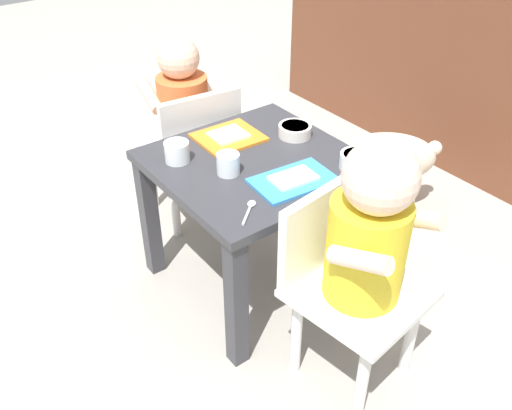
{
  "coord_description": "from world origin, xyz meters",
  "views": [
    {
      "loc": [
        1.04,
        -0.78,
        1.19
      ],
      "look_at": [
        0.0,
        0.0,
        0.27
      ],
      "focal_mm": 39.61,
      "sensor_mm": 36.0,
      "label": 1
    }
  ],
  "objects_px": {
    "dog": "(376,159)",
    "water_cup_left": "(177,153)",
    "spoon_by_left_tray": "(249,209)",
    "food_tray_left": "(229,137)",
    "water_cup_right": "(228,165)",
    "food_tray_right": "(293,180)",
    "dining_table": "(256,185)",
    "cereal_bowl_left_side": "(295,130)",
    "seated_child_right": "(364,240)",
    "seated_child_left": "(185,113)",
    "veggie_bowl_far": "(357,160)"
  },
  "relations": [
    {
      "from": "water_cup_right",
      "to": "veggie_bowl_far",
      "type": "bearing_deg",
      "value": 57.71
    },
    {
      "from": "seated_child_left",
      "to": "water_cup_right",
      "type": "relative_size",
      "value": 10.55
    },
    {
      "from": "seated_child_right",
      "to": "dog",
      "type": "xyz_separation_m",
      "value": [
        -0.47,
        0.58,
        -0.22
      ]
    },
    {
      "from": "seated_child_right",
      "to": "veggie_bowl_far",
      "type": "bearing_deg",
      "value": 138.01
    },
    {
      "from": "food_tray_right",
      "to": "spoon_by_left_tray",
      "type": "height_order",
      "value": "food_tray_right"
    },
    {
      "from": "dog",
      "to": "food_tray_left",
      "type": "relative_size",
      "value": 2.36
    },
    {
      "from": "dining_table",
      "to": "food_tray_right",
      "type": "relative_size",
      "value": 2.36
    },
    {
      "from": "food_tray_left",
      "to": "water_cup_right",
      "type": "bearing_deg",
      "value": -34.71
    },
    {
      "from": "seated_child_left",
      "to": "dining_table",
      "type": "bearing_deg",
      "value": -3.55
    },
    {
      "from": "veggie_bowl_far",
      "to": "dining_table",
      "type": "bearing_deg",
      "value": -135.48
    },
    {
      "from": "veggie_bowl_far",
      "to": "food_tray_left",
      "type": "bearing_deg",
      "value": -152.05
    },
    {
      "from": "food_tray_right",
      "to": "spoon_by_left_tray",
      "type": "bearing_deg",
      "value": -78.38
    },
    {
      "from": "food_tray_right",
      "to": "cereal_bowl_left_side",
      "type": "height_order",
      "value": "cereal_bowl_left_side"
    },
    {
      "from": "dining_table",
      "to": "food_tray_left",
      "type": "relative_size",
      "value": 2.82
    },
    {
      "from": "food_tray_left",
      "to": "water_cup_right",
      "type": "relative_size",
      "value": 3.03
    },
    {
      "from": "food_tray_right",
      "to": "water_cup_right",
      "type": "relative_size",
      "value": 3.62
    },
    {
      "from": "seated_child_left",
      "to": "food_tray_left",
      "type": "relative_size",
      "value": 3.47
    },
    {
      "from": "seated_child_right",
      "to": "water_cup_right",
      "type": "xyz_separation_m",
      "value": [
        -0.41,
        -0.08,
        0.02
      ]
    },
    {
      "from": "seated_child_left",
      "to": "water_cup_right",
      "type": "bearing_deg",
      "value": -16.12
    },
    {
      "from": "seated_child_right",
      "to": "veggie_bowl_far",
      "type": "height_order",
      "value": "seated_child_right"
    },
    {
      "from": "dining_table",
      "to": "seated_child_left",
      "type": "height_order",
      "value": "seated_child_left"
    },
    {
      "from": "veggie_bowl_far",
      "to": "cereal_bowl_left_side",
      "type": "relative_size",
      "value": 0.97
    },
    {
      "from": "dining_table",
      "to": "seated_child_right",
      "type": "relative_size",
      "value": 0.77
    },
    {
      "from": "water_cup_left",
      "to": "water_cup_right",
      "type": "height_order",
      "value": "same"
    },
    {
      "from": "water_cup_right",
      "to": "cereal_bowl_left_side",
      "type": "distance_m",
      "value": 0.27
    },
    {
      "from": "seated_child_right",
      "to": "water_cup_right",
      "type": "distance_m",
      "value": 0.41
    },
    {
      "from": "dog",
      "to": "water_cup_left",
      "type": "height_order",
      "value": "water_cup_left"
    },
    {
      "from": "food_tray_right",
      "to": "food_tray_left",
      "type": "bearing_deg",
      "value": -180.0
    },
    {
      "from": "food_tray_left",
      "to": "cereal_bowl_left_side",
      "type": "bearing_deg",
      "value": 58.15
    },
    {
      "from": "seated_child_left",
      "to": "water_cup_left",
      "type": "height_order",
      "value": "seated_child_left"
    },
    {
      "from": "water_cup_left",
      "to": "veggie_bowl_far",
      "type": "height_order",
      "value": "water_cup_left"
    },
    {
      "from": "seated_child_left",
      "to": "cereal_bowl_left_side",
      "type": "xyz_separation_m",
      "value": [
        0.37,
        0.15,
        0.05
      ]
    },
    {
      "from": "seated_child_right",
      "to": "spoon_by_left_tray",
      "type": "relative_size",
      "value": 7.94
    },
    {
      "from": "cereal_bowl_left_side",
      "to": "food_tray_left",
      "type": "bearing_deg",
      "value": -121.85
    },
    {
      "from": "seated_child_left",
      "to": "cereal_bowl_left_side",
      "type": "relative_size",
      "value": 6.68
    },
    {
      "from": "dog",
      "to": "spoon_by_left_tray",
      "type": "bearing_deg",
      "value": -72.09
    },
    {
      "from": "dog",
      "to": "dining_table",
      "type": "bearing_deg",
      "value": -84.55
    },
    {
      "from": "dining_table",
      "to": "spoon_by_left_tray",
      "type": "bearing_deg",
      "value": -40.75
    },
    {
      "from": "seated_child_right",
      "to": "veggie_bowl_far",
      "type": "relative_size",
      "value": 7.31
    },
    {
      "from": "seated_child_right",
      "to": "food_tray_left",
      "type": "xyz_separation_m",
      "value": [
        -0.56,
        0.03,
        0.0
      ]
    },
    {
      "from": "dog",
      "to": "food_tray_left",
      "type": "distance_m",
      "value": 0.6
    },
    {
      "from": "cereal_bowl_left_side",
      "to": "seated_child_left",
      "type": "bearing_deg",
      "value": -158.49
    },
    {
      "from": "food_tray_right",
      "to": "seated_child_right",
      "type": "bearing_deg",
      "value": -5.67
    },
    {
      "from": "water_cup_right",
      "to": "veggie_bowl_far",
      "type": "xyz_separation_m",
      "value": [
        0.18,
        0.28,
        -0.0
      ]
    },
    {
      "from": "dog",
      "to": "water_cup_left",
      "type": "distance_m",
      "value": 0.77
    },
    {
      "from": "seated_child_left",
      "to": "veggie_bowl_far",
      "type": "bearing_deg",
      "value": 14.97
    },
    {
      "from": "water_cup_left",
      "to": "spoon_by_left_tray",
      "type": "distance_m",
      "value": 0.3
    },
    {
      "from": "veggie_bowl_far",
      "to": "water_cup_left",
      "type": "bearing_deg",
      "value": -131.11
    },
    {
      "from": "seated_child_right",
      "to": "cereal_bowl_left_side",
      "type": "xyz_separation_m",
      "value": [
        -0.46,
        0.19,
        0.02
      ]
    },
    {
      "from": "seated_child_left",
      "to": "water_cup_right",
      "type": "height_order",
      "value": "seated_child_left"
    }
  ]
}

